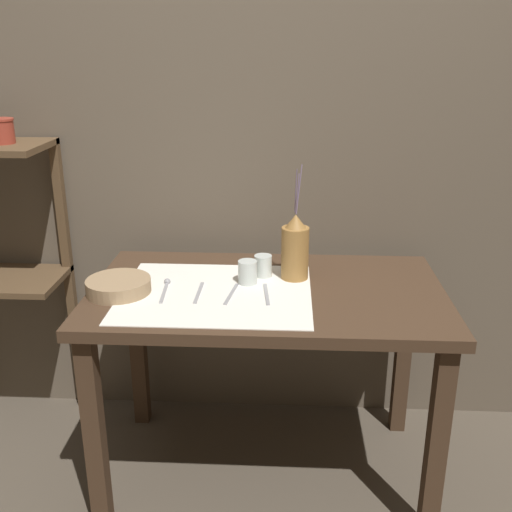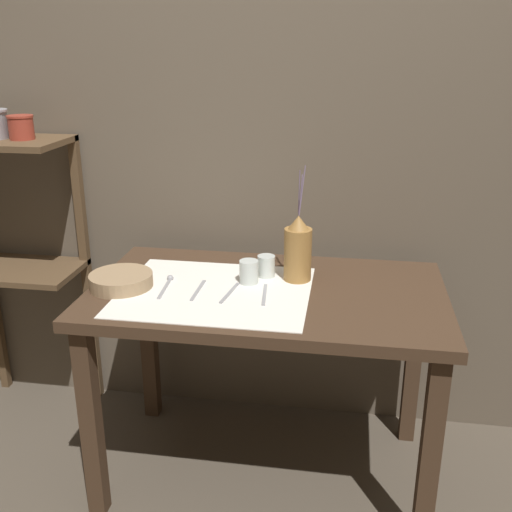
# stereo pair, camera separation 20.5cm
# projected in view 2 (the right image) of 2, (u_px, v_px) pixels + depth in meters

# --- Properties ---
(ground_plane) EXTENTS (12.00, 12.00, 0.00)m
(ground_plane) POSITION_uv_depth(u_px,v_px,m) (266.00, 470.00, 2.35)
(ground_plane) COLOR brown
(stone_wall_back) EXTENTS (7.00, 0.06, 2.40)m
(stone_wall_back) POSITION_uv_depth(u_px,v_px,m) (285.00, 144.00, 2.38)
(stone_wall_back) COLOR brown
(stone_wall_back) RESTS_ON ground_plane
(wooden_table) EXTENTS (1.24, 0.72, 0.77)m
(wooden_table) POSITION_uv_depth(u_px,v_px,m) (267.00, 317.00, 2.12)
(wooden_table) COLOR #422D1E
(wooden_table) RESTS_ON ground_plane
(wooden_shelf_unit) EXTENTS (0.51, 0.32, 1.23)m
(wooden_shelf_unit) POSITION_uv_depth(u_px,v_px,m) (18.00, 228.00, 2.51)
(wooden_shelf_unit) COLOR brown
(wooden_shelf_unit) RESTS_ON ground_plane
(linen_cloth) EXTENTS (0.65, 0.54, 0.00)m
(linen_cloth) POSITION_uv_depth(u_px,v_px,m) (215.00, 291.00, 2.06)
(linen_cloth) COLOR white
(linen_cloth) RESTS_ON wooden_table
(pitcher_with_flowers) EXTENTS (0.10, 0.10, 0.42)m
(pitcher_with_flowers) POSITION_uv_depth(u_px,v_px,m) (298.00, 251.00, 2.13)
(pitcher_with_flowers) COLOR olive
(pitcher_with_flowers) RESTS_ON wooden_table
(wooden_bowl) EXTENTS (0.22, 0.22, 0.05)m
(wooden_bowl) POSITION_uv_depth(u_px,v_px,m) (121.00, 281.00, 2.09)
(wooden_bowl) COLOR #9E7F5B
(wooden_bowl) RESTS_ON wooden_table
(glass_tumbler_near) EXTENTS (0.07, 0.07, 0.08)m
(glass_tumbler_near) POSITION_uv_depth(u_px,v_px,m) (249.00, 272.00, 2.12)
(glass_tumbler_near) COLOR silver
(glass_tumbler_near) RESTS_ON wooden_table
(glass_tumbler_far) EXTENTS (0.06, 0.06, 0.08)m
(glass_tumbler_far) POSITION_uv_depth(u_px,v_px,m) (266.00, 266.00, 2.18)
(glass_tumbler_far) COLOR silver
(glass_tumbler_far) RESTS_ON wooden_table
(spoon_outer) EXTENTS (0.03, 0.19, 0.02)m
(spoon_outer) POSITION_uv_depth(u_px,v_px,m) (168.00, 282.00, 2.13)
(spoon_outer) COLOR #939399
(spoon_outer) RESTS_ON wooden_table
(fork_inner) EXTENTS (0.01, 0.18, 0.00)m
(fork_inner) POSITION_uv_depth(u_px,v_px,m) (198.00, 290.00, 2.06)
(fork_inner) COLOR #939399
(fork_inner) RESTS_ON wooden_table
(knife_center) EXTENTS (0.04, 0.18, 0.00)m
(knife_center) POSITION_uv_depth(u_px,v_px,m) (230.00, 293.00, 2.04)
(knife_center) COLOR #939399
(knife_center) RESTS_ON wooden_table
(fork_outer) EXTENTS (0.03, 0.18, 0.00)m
(fork_outer) POSITION_uv_depth(u_px,v_px,m) (266.00, 295.00, 2.03)
(fork_outer) COLOR #939399
(fork_outer) RESTS_ON wooden_table
(metal_pot_small) EXTENTS (0.10, 0.10, 0.09)m
(metal_pot_small) POSITION_uv_depth(u_px,v_px,m) (21.00, 126.00, 2.31)
(metal_pot_small) COLOR #9E3828
(metal_pot_small) RESTS_ON wooden_shelf_unit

